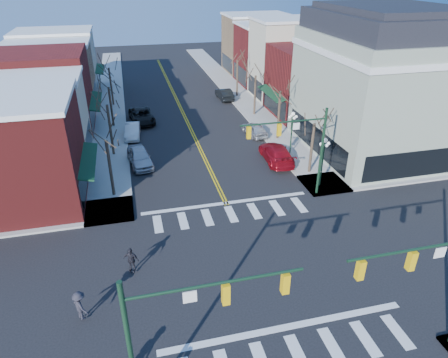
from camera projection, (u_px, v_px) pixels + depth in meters
ground at (257, 269)px, 24.22m from camera, size 160.00×160.00×0.00m
sidewalk_left at (110, 151)px, 39.45m from camera, size 3.50×70.00×0.15m
sidewalk_right at (277, 135)px, 43.14m from camera, size 3.50×70.00×0.15m
bldg_left_brick_a at (7, 155)px, 29.12m from camera, size 10.00×8.50×8.00m
bldg_left_stucco_a at (28, 123)px, 35.87m from camera, size 10.00×7.00×7.50m
bldg_left_brick_b at (40, 93)px, 42.48m from camera, size 10.00×9.00×8.50m
bldg_left_tan at (51, 78)px, 49.70m from camera, size 10.00×7.50×7.80m
bldg_left_stucco_b at (58, 63)px, 56.24m from camera, size 10.00×8.00×8.20m
bldg_right_brick_a at (315, 82)px, 47.62m from camera, size 10.00×8.50×8.00m
bldg_right_stucco at (291, 60)px, 53.78m from camera, size 10.00×7.00×10.00m
bldg_right_brick_b at (272, 55)px, 60.55m from camera, size 10.00×8.00×8.50m
bldg_right_tan at (256, 44)px, 67.28m from camera, size 10.00×8.00×9.00m
victorian_corner at (381, 83)px, 36.95m from camera, size 12.25×14.25×13.30m
traffic_mast_near_left at (180, 325)px, 14.49m from camera, size 6.60×0.28×7.20m
traffic_mast_near_right at (441, 275)px, 16.83m from camera, size 6.60×0.28×7.20m
traffic_mast_far_right at (300, 142)px, 29.49m from camera, size 6.60×0.28×7.20m
lamppost_corner at (323, 154)px, 31.82m from camera, size 0.36×0.36×4.33m
lamppost_midblock at (292, 126)px, 37.38m from camera, size 0.36×0.36×4.33m
tree_left_a at (110, 169)px, 30.74m from camera, size 0.24×0.24×4.76m
tree_left_b at (111, 131)px, 37.51m from camera, size 0.24×0.24×5.04m
tree_left_c at (111, 107)px, 44.48m from camera, size 0.24×0.24×4.55m
tree_left_d at (111, 87)px, 51.24m from camera, size 0.24×0.24×4.90m
tree_right_a at (312, 149)px, 34.31m from camera, size 0.24×0.24×4.62m
tree_right_b at (279, 116)px, 41.02m from camera, size 0.24×0.24×5.18m
tree_right_c at (255, 96)px, 47.95m from camera, size 0.24×0.24×4.83m
tree_right_d at (237, 79)px, 54.76m from camera, size 0.24×0.24×4.97m
car_left_near at (140, 157)px, 36.44m from camera, size 2.50×4.90×1.60m
car_left_mid at (132, 131)px, 42.45m from camera, size 1.82×4.36×1.40m
car_left_far at (142, 116)px, 46.47m from camera, size 3.04×5.72×1.53m
car_right_near at (276, 153)px, 37.13m from camera, size 2.55×5.67×1.61m
car_right_mid at (255, 129)px, 42.92m from camera, size 2.09×4.26×1.40m
car_right_far at (224, 94)px, 54.48m from camera, size 1.77×4.57×1.49m
pedestrian_dark_a at (131, 260)px, 23.47m from camera, size 1.04×0.77×1.63m
pedestrian_dark_b at (80, 306)px, 20.25m from camera, size 1.16×1.27×1.71m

